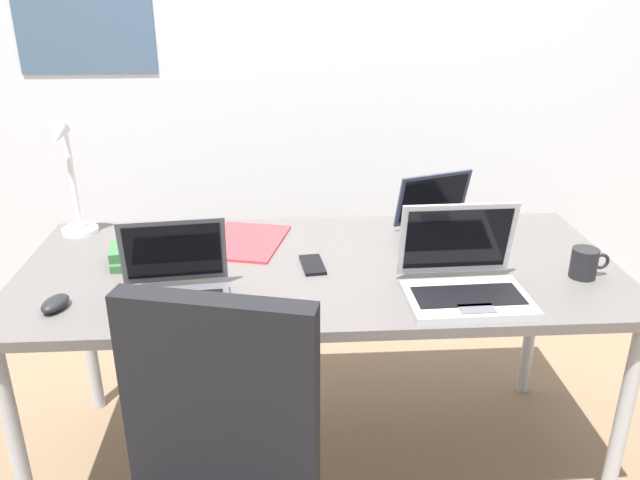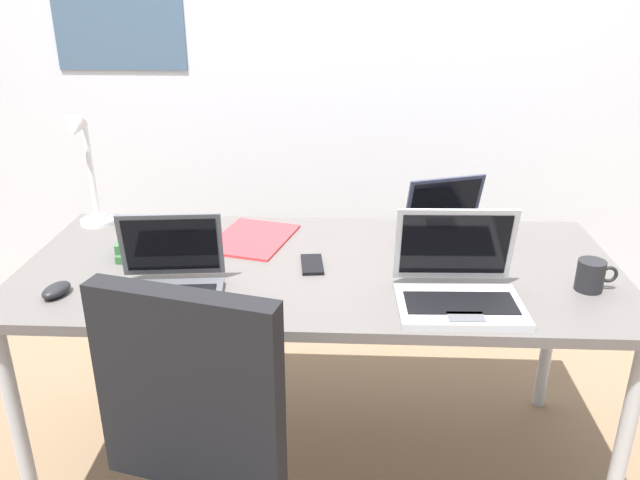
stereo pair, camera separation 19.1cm
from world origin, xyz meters
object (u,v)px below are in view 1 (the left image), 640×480
object	(u,v)px
laptop_front_right	(464,280)
laptop_by_keyboard	(444,224)
laptop_mid_desk	(175,288)
book_stack	(138,255)
pill_bottle	(186,259)
paper_folder_front_left	(246,241)
computer_mouse	(55,303)
coffee_mug	(585,263)
desk_lamp	(69,180)
cell_phone	(313,265)

from	to	relation	value
laptop_front_right	laptop_by_keyboard	bearing A→B (deg)	83.28
laptop_mid_desk	book_stack	distance (m)	0.31
pill_bottle	paper_folder_front_left	distance (m)	0.27
computer_mouse	coffee_mug	size ratio (longest dim) A/B	0.85
desk_lamp	coffee_mug	size ratio (longest dim) A/B	3.54
desk_lamp	paper_folder_front_left	distance (m)	0.61
book_stack	paper_folder_front_left	distance (m)	0.35
paper_folder_front_left	coffee_mug	bearing A→B (deg)	-17.86
pill_bottle	coffee_mug	bearing A→B (deg)	-5.34
laptop_by_keyboard	book_stack	size ratio (longest dim) A/B	1.93
laptop_by_keyboard	cell_phone	distance (m)	0.50
cell_phone	book_stack	distance (m)	0.53
desk_lamp	computer_mouse	size ratio (longest dim) A/B	4.17
cell_phone	paper_folder_front_left	xyz separation A→B (m)	(-0.21, 0.20, -0.00)
laptop_front_right	pill_bottle	distance (m)	0.80
desk_lamp	coffee_mug	xyz separation A→B (m)	(1.56, -0.41, -0.15)
laptop_mid_desk	book_stack	bearing A→B (deg)	119.34
laptop_by_keyboard	pill_bottle	world-z (taller)	laptop_by_keyboard
laptop_mid_desk	paper_folder_front_left	distance (m)	0.44
desk_lamp	laptop_front_right	world-z (taller)	desk_lamp
laptop_front_right	paper_folder_front_left	bearing A→B (deg)	145.94
desk_lamp	coffee_mug	distance (m)	1.62
desk_lamp	computer_mouse	bearing A→B (deg)	-80.21
cell_phone	pill_bottle	bearing A→B (deg)	175.53
book_stack	coffee_mug	distance (m)	1.32
laptop_front_right	cell_phone	distance (m)	0.46
book_stack	coffee_mug	world-z (taller)	coffee_mug
laptop_by_keyboard	coffee_mug	world-z (taller)	laptop_by_keyboard
pill_bottle	book_stack	size ratio (longest dim) A/B	0.46
laptop_by_keyboard	paper_folder_front_left	distance (m)	0.66
laptop_mid_desk	book_stack	xyz separation A→B (m)	(-0.15, 0.27, -0.02)
cell_phone	paper_folder_front_left	bearing A→B (deg)	130.09
book_stack	cell_phone	bearing A→B (deg)	-6.63
pill_bottle	book_stack	xyz separation A→B (m)	(-0.16, 0.07, -0.02)
book_stack	paper_folder_front_left	world-z (taller)	book_stack
book_stack	desk_lamp	bearing A→B (deg)	137.35
desk_lamp	pill_bottle	distance (m)	0.53
desk_lamp	coffee_mug	world-z (taller)	desk_lamp
laptop_front_right	desk_lamp	bearing A→B (deg)	156.84
laptop_front_right	computer_mouse	distance (m)	1.09
laptop_mid_desk	laptop_front_right	bearing A→B (deg)	-0.50
laptop_mid_desk	book_stack	world-z (taller)	laptop_mid_desk
coffee_mug	laptop_mid_desk	bearing A→B (deg)	-175.69
laptop_mid_desk	coffee_mug	distance (m)	1.16
pill_bottle	cell_phone	bearing A→B (deg)	2.04
computer_mouse	laptop_mid_desk	bearing A→B (deg)	19.37
laptop_mid_desk	desk_lamp	bearing A→B (deg)	128.71
pill_bottle	paper_folder_front_left	world-z (taller)	pill_bottle
desk_lamp	laptop_mid_desk	distance (m)	0.66
book_stack	pill_bottle	bearing A→B (deg)	-25.38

